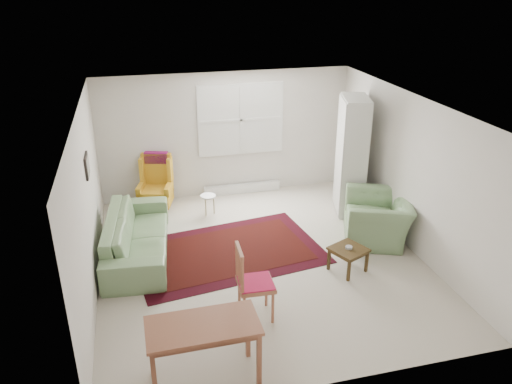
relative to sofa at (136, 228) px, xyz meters
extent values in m
cube|color=beige|center=(1.88, -0.64, -0.48)|extent=(5.00, 5.50, 0.01)
cube|color=white|center=(1.88, -0.64, 2.02)|extent=(5.00, 5.50, 0.01)
cube|color=silver|center=(1.88, 2.11, 0.77)|extent=(5.00, 0.04, 2.50)
cube|color=silver|center=(1.88, -3.39, 0.77)|extent=(5.00, 0.04, 2.50)
cube|color=silver|center=(-0.62, -0.64, 0.77)|extent=(0.04, 5.50, 2.50)
cube|color=silver|center=(4.38, -0.64, 0.77)|extent=(0.04, 5.50, 2.50)
cube|color=white|center=(2.18, 2.09, 1.07)|extent=(1.72, 0.06, 1.42)
cube|color=white|center=(2.18, 2.09, 1.07)|extent=(1.60, 0.02, 1.30)
cube|color=silver|center=(2.18, 2.03, -0.39)|extent=(1.60, 0.12, 0.18)
cube|color=black|center=(-0.60, -0.14, 1.17)|extent=(0.03, 0.42, 0.32)
cube|color=tan|center=(-0.58, -0.14, 1.17)|extent=(0.01, 0.34, 0.24)
imported|color=#69895B|center=(0.00, 0.00, 0.00)|extent=(1.15, 2.46, 0.96)
imported|color=#69895B|center=(3.98, -0.46, -0.01)|extent=(1.40, 1.49, 0.93)
camera|label=1|loc=(0.13, -7.30, 3.73)|focal=35.00mm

